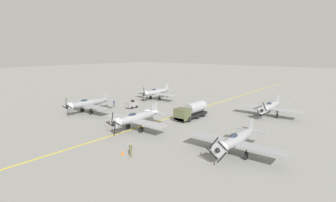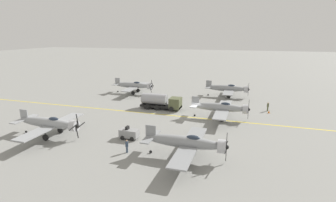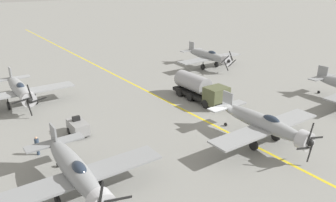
{
  "view_description": "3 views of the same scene",
  "coord_description": "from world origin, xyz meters",
  "px_view_note": "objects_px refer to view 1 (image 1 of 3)",
  "views": [
    {
      "loc": [
        -30.29,
        32.98,
        12.43
      ],
      "look_at": [
        2.08,
        -7.05,
        2.7
      ],
      "focal_mm": 28.0,
      "sensor_mm": 36.0,
      "label": 1
    },
    {
      "loc": [
        43.23,
        8.99,
        14.34
      ],
      "look_at": [
        -0.35,
        -4.69,
        2.56
      ],
      "focal_mm": 28.0,
      "sensor_mm": 36.0,
      "label": 2
    },
    {
      "loc": [
        21.19,
        21.39,
        14.09
      ],
      "look_at": [
        3.4,
        -3.94,
        2.35
      ],
      "focal_mm": 35.0,
      "sensor_mm": 36.0,
      "label": 3
    }
  ],
  "objects_px": {
    "airplane_mid_center": "(136,118)",
    "tow_tractor": "(132,105)",
    "airplane_mid_left": "(236,140)",
    "ground_crew_walking": "(114,103)",
    "fuel_tanker": "(191,111)",
    "ground_crew_inspecting": "(131,150)",
    "traffic_cone": "(122,153)",
    "airplane_mid_right": "(87,103)",
    "airplane_near_right": "(156,92)",
    "airplane_near_left": "(270,106)"
  },
  "relations": [
    {
      "from": "airplane_mid_right",
      "to": "fuel_tanker",
      "type": "distance_m",
      "value": 21.33
    },
    {
      "from": "ground_crew_inspecting",
      "to": "traffic_cone",
      "type": "bearing_deg",
      "value": 8.07
    },
    {
      "from": "airplane_near_right",
      "to": "airplane_mid_center",
      "type": "bearing_deg",
      "value": 134.69
    },
    {
      "from": "tow_tractor",
      "to": "ground_crew_walking",
      "type": "bearing_deg",
      "value": 22.1
    },
    {
      "from": "airplane_mid_right",
      "to": "ground_crew_inspecting",
      "type": "distance_m",
      "value": 25.8
    },
    {
      "from": "airplane_mid_left",
      "to": "tow_tractor",
      "type": "relative_size",
      "value": 4.62
    },
    {
      "from": "airplane_mid_left",
      "to": "traffic_cone",
      "type": "distance_m",
      "value": 13.87
    },
    {
      "from": "airplane_near_left",
      "to": "airplane_mid_left",
      "type": "xyz_separation_m",
      "value": [
        -3.17,
        22.35,
        0.0
      ]
    },
    {
      "from": "airplane_near_left",
      "to": "airplane_near_right",
      "type": "distance_m",
      "value": 29.25
    },
    {
      "from": "fuel_tanker",
      "to": "ground_crew_inspecting",
      "type": "bearing_deg",
      "value": 103.25
    },
    {
      "from": "airplane_near_right",
      "to": "fuel_tanker",
      "type": "xyz_separation_m",
      "value": [
        -18.2,
        10.45,
        -0.5
      ]
    },
    {
      "from": "airplane_mid_left",
      "to": "airplane_near_right",
      "type": "xyz_separation_m",
      "value": [
        32.43,
        -22.02,
        0.0
      ]
    },
    {
      "from": "airplane_mid_center",
      "to": "traffic_cone",
      "type": "relative_size",
      "value": 21.82
    },
    {
      "from": "traffic_cone",
      "to": "airplane_mid_center",
      "type": "bearing_deg",
      "value": -53.55
    },
    {
      "from": "tow_tractor",
      "to": "traffic_cone",
      "type": "relative_size",
      "value": 4.73
    },
    {
      "from": "fuel_tanker",
      "to": "tow_tractor",
      "type": "xyz_separation_m",
      "value": [
        15.55,
        0.58,
        -0.72
      ]
    },
    {
      "from": "airplane_mid_center",
      "to": "fuel_tanker",
      "type": "bearing_deg",
      "value": -89.73
    },
    {
      "from": "airplane_near_left",
      "to": "tow_tractor",
      "type": "relative_size",
      "value": 4.62
    },
    {
      "from": "ground_crew_inspecting",
      "to": "traffic_cone",
      "type": "distance_m",
      "value": 1.46
    },
    {
      "from": "airplane_mid_center",
      "to": "fuel_tanker",
      "type": "xyz_separation_m",
      "value": [
        -2.69,
        -11.84,
        -0.5
      ]
    },
    {
      "from": "airplane_near_left",
      "to": "airplane_mid_center",
      "type": "xyz_separation_m",
      "value": [
        13.74,
        22.61,
        0.0
      ]
    },
    {
      "from": "airplane_mid_center",
      "to": "tow_tractor",
      "type": "relative_size",
      "value": 4.62
    },
    {
      "from": "airplane_mid_left",
      "to": "ground_crew_walking",
      "type": "bearing_deg",
      "value": -15.77
    },
    {
      "from": "airplane_mid_center",
      "to": "tow_tractor",
      "type": "distance_m",
      "value": 17.14
    },
    {
      "from": "airplane_mid_center",
      "to": "tow_tractor",
      "type": "height_order",
      "value": "airplane_mid_center"
    },
    {
      "from": "airplane_mid_right",
      "to": "traffic_cone",
      "type": "distance_m",
      "value": 24.73
    },
    {
      "from": "fuel_tanker",
      "to": "traffic_cone",
      "type": "distance_m",
      "value": 20.39
    },
    {
      "from": "fuel_tanker",
      "to": "traffic_cone",
      "type": "bearing_deg",
      "value": 99.6
    },
    {
      "from": "airplane_near_left",
      "to": "tow_tractor",
      "type": "height_order",
      "value": "airplane_near_left"
    },
    {
      "from": "airplane_mid_right",
      "to": "traffic_cone",
      "type": "height_order",
      "value": "airplane_mid_right"
    },
    {
      "from": "tow_tractor",
      "to": "ground_crew_walking",
      "type": "distance_m",
      "value": 4.5
    },
    {
      "from": "airplane_near_left",
      "to": "traffic_cone",
      "type": "xyz_separation_m",
      "value": [
        7.66,
        30.84,
        -1.74
      ]
    },
    {
      "from": "airplane_mid_left",
      "to": "ground_crew_walking",
      "type": "height_order",
      "value": "airplane_mid_left"
    },
    {
      "from": "fuel_tanker",
      "to": "airplane_near_right",
      "type": "bearing_deg",
      "value": -29.86
    },
    {
      "from": "fuel_tanker",
      "to": "ground_crew_walking",
      "type": "xyz_separation_m",
      "value": [
        19.72,
        2.27,
        -0.59
      ]
    },
    {
      "from": "airplane_mid_right",
      "to": "ground_crew_inspecting",
      "type": "bearing_deg",
      "value": 144.8
    },
    {
      "from": "airplane_near_left",
      "to": "ground_crew_walking",
      "type": "distance_m",
      "value": 33.44
    },
    {
      "from": "fuel_tanker",
      "to": "ground_crew_inspecting",
      "type": "relative_size",
      "value": 4.65
    },
    {
      "from": "traffic_cone",
      "to": "airplane_near_left",
      "type": "bearing_deg",
      "value": -103.95
    },
    {
      "from": "airplane_mid_right",
      "to": "airplane_mid_center",
      "type": "bearing_deg",
      "value": 160.61
    },
    {
      "from": "tow_tractor",
      "to": "traffic_cone",
      "type": "height_order",
      "value": "tow_tractor"
    },
    {
      "from": "airplane_mid_right",
      "to": "airplane_mid_center",
      "type": "distance_m",
      "value": 16.45
    },
    {
      "from": "airplane_mid_right",
      "to": "fuel_tanker",
      "type": "bearing_deg",
      "value": -164.87
    },
    {
      "from": "airplane_near_right",
      "to": "ground_crew_walking",
      "type": "height_order",
      "value": "airplane_near_right"
    },
    {
      "from": "airplane_mid_center",
      "to": "tow_tractor",
      "type": "bearing_deg",
      "value": -28.13
    },
    {
      "from": "ground_crew_walking",
      "to": "airplane_mid_right",
      "type": "bearing_deg",
      "value": 95.58
    },
    {
      "from": "airplane_mid_center",
      "to": "ground_crew_inspecting",
      "type": "height_order",
      "value": "airplane_mid_center"
    },
    {
      "from": "airplane_near_left",
      "to": "ground_crew_inspecting",
      "type": "bearing_deg",
      "value": 91.25
    },
    {
      "from": "ground_crew_inspecting",
      "to": "airplane_mid_center",
      "type": "bearing_deg",
      "value": -47.52
    },
    {
      "from": "airplane_near_right",
      "to": "ground_crew_inspecting",
      "type": "height_order",
      "value": "airplane_near_right"
    }
  ]
}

